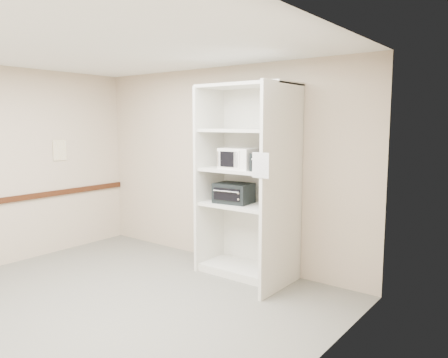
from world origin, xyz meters
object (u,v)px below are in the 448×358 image
Objects in this scene: microwave at (239,158)px; toaster_oven_upper at (269,162)px; shelving_unit at (250,188)px; toaster_oven_lower at (234,193)px.

microwave is 1.16× the size of toaster_oven_upper.
shelving_unit is 5.27× the size of toaster_oven_lower.
toaster_oven_upper is at bearing -10.43° from shelving_unit.
microwave is 0.44m from toaster_oven_upper.
shelving_unit is 0.40m from microwave.
microwave is 0.47m from toaster_oven_lower.
microwave is at bearing 174.70° from toaster_oven_upper.
toaster_oven_upper is (0.44, -0.00, -0.02)m from microwave.
microwave is (-0.14, -0.06, 0.37)m from shelving_unit.
shelving_unit is 6.44× the size of toaster_oven_upper.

